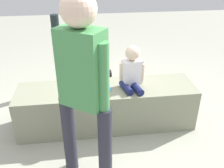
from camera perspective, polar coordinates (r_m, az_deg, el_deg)
ground_plane at (r=3.14m, az=-1.12°, el=-8.87°), size 12.00×12.00×0.00m
concrete_ledge at (r=2.99m, az=-1.16°, el=-5.06°), size 2.04×0.52×0.50m
child_seated at (r=2.80m, az=4.54°, el=3.21°), size 0.28×0.34×0.48m
adult_standing at (r=1.94m, az=-6.60°, el=0.77°), size 0.42×0.36×1.67m
cake_plate at (r=2.83m, az=-2.36°, el=-0.79°), size 0.22×0.22×0.07m
gift_bag at (r=3.52m, az=-1.35°, el=-1.57°), size 0.23×0.13×0.33m
railing_post at (r=3.75m, az=-11.84°, el=4.57°), size 0.36×0.36×1.13m
water_bottle_near_gift at (r=4.13m, az=3.37°, el=2.43°), size 0.06×0.06×0.21m
water_bottle_far_side at (r=3.69m, az=-7.38°, el=-1.13°), size 0.07×0.07×0.21m
party_cup_red at (r=3.64m, az=2.65°, el=-2.24°), size 0.08×0.08×0.09m
handbag_black_leather at (r=4.00m, az=-2.23°, el=1.59°), size 0.29×0.14×0.30m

